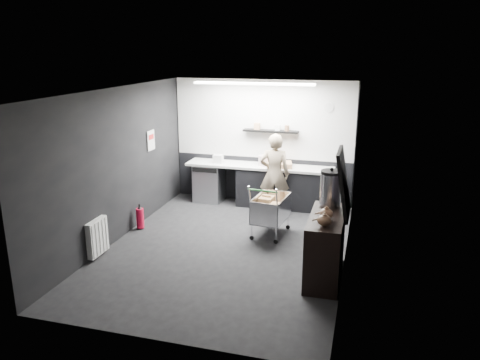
# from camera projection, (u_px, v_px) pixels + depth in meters

# --- Properties ---
(floor) EXTENTS (5.50, 5.50, 0.00)m
(floor) POSITION_uv_depth(u_px,v_px,m) (226.00, 248.00, 8.10)
(floor) COLOR black
(floor) RESTS_ON ground
(ceiling) EXTENTS (5.50, 5.50, 0.00)m
(ceiling) POSITION_uv_depth(u_px,v_px,m) (225.00, 90.00, 7.36)
(ceiling) COLOR white
(ceiling) RESTS_ON wall_back
(wall_back) EXTENTS (5.50, 0.00, 5.50)m
(wall_back) POSITION_uv_depth(u_px,v_px,m) (263.00, 142.00, 10.28)
(wall_back) COLOR black
(wall_back) RESTS_ON floor
(wall_front) EXTENTS (5.50, 0.00, 5.50)m
(wall_front) POSITION_uv_depth(u_px,v_px,m) (152.00, 235.00, 5.18)
(wall_front) COLOR black
(wall_front) RESTS_ON floor
(wall_left) EXTENTS (0.00, 5.50, 5.50)m
(wall_left) POSITION_uv_depth(u_px,v_px,m) (118.00, 165.00, 8.25)
(wall_left) COLOR black
(wall_left) RESTS_ON floor
(wall_right) EXTENTS (0.00, 5.50, 5.50)m
(wall_right) POSITION_uv_depth(u_px,v_px,m) (349.00, 182.00, 7.22)
(wall_right) COLOR black
(wall_right) RESTS_ON floor
(kitchen_wall_panel) EXTENTS (3.95, 0.02, 1.70)m
(kitchen_wall_panel) POSITION_uv_depth(u_px,v_px,m) (263.00, 119.00, 10.12)
(kitchen_wall_panel) COLOR silver
(kitchen_wall_panel) RESTS_ON wall_back
(dado_panel) EXTENTS (3.95, 0.02, 1.00)m
(dado_panel) POSITION_uv_depth(u_px,v_px,m) (262.00, 179.00, 10.49)
(dado_panel) COLOR black
(dado_panel) RESTS_ON wall_back
(floating_shelf) EXTENTS (1.20, 0.22, 0.04)m
(floating_shelf) POSITION_uv_depth(u_px,v_px,m) (271.00, 131.00, 10.03)
(floating_shelf) COLOR black
(floating_shelf) RESTS_ON wall_back
(wall_clock) EXTENTS (0.20, 0.03, 0.20)m
(wall_clock) POSITION_uv_depth(u_px,v_px,m) (329.00, 108.00, 9.67)
(wall_clock) COLOR silver
(wall_clock) RESTS_ON wall_back
(poster) EXTENTS (0.02, 0.30, 0.40)m
(poster) POSITION_uv_depth(u_px,v_px,m) (151.00, 140.00, 9.39)
(poster) COLOR silver
(poster) RESTS_ON wall_left
(poster_red_band) EXTENTS (0.02, 0.22, 0.10)m
(poster_red_band) POSITION_uv_depth(u_px,v_px,m) (151.00, 137.00, 9.37)
(poster_red_band) COLOR #B41617
(poster_red_band) RESTS_ON poster
(radiator) EXTENTS (0.10, 0.50, 0.60)m
(radiator) POSITION_uv_depth(u_px,v_px,m) (97.00, 237.00, 7.67)
(radiator) COLOR silver
(radiator) RESTS_ON wall_left
(ceiling_strip) EXTENTS (2.40, 0.20, 0.04)m
(ceiling_strip) POSITION_uv_depth(u_px,v_px,m) (253.00, 84.00, 9.08)
(ceiling_strip) COLOR white
(ceiling_strip) RESTS_ON ceiling
(prep_counter) EXTENTS (3.20, 0.61, 0.90)m
(prep_counter) POSITION_uv_depth(u_px,v_px,m) (265.00, 185.00, 10.18)
(prep_counter) COLOR black
(prep_counter) RESTS_ON floor
(person) EXTENTS (0.66, 0.47, 1.69)m
(person) POSITION_uv_depth(u_px,v_px,m) (274.00, 174.00, 9.58)
(person) COLOR #C1B499
(person) RESTS_ON floor
(shopping_cart) EXTENTS (0.63, 0.96, 1.00)m
(shopping_cart) POSITION_uv_depth(u_px,v_px,m) (271.00, 210.00, 8.58)
(shopping_cart) COLOR silver
(shopping_cart) RESTS_ON floor
(sideboard) EXTENTS (0.56, 1.31, 1.97)m
(sideboard) POSITION_uv_depth(u_px,v_px,m) (327.00, 238.00, 6.95)
(sideboard) COLOR black
(sideboard) RESTS_ON floor
(fire_extinguisher) EXTENTS (0.14, 0.14, 0.47)m
(fire_extinguisher) POSITION_uv_depth(u_px,v_px,m) (140.00, 217.00, 8.90)
(fire_extinguisher) COLOR red
(fire_extinguisher) RESTS_ON floor
(cardboard_box) EXTENTS (0.60, 0.51, 0.10)m
(cardboard_box) POSITION_uv_depth(u_px,v_px,m) (279.00, 165.00, 9.92)
(cardboard_box) COLOR tan
(cardboard_box) RESTS_ON prep_counter
(pink_tub) EXTENTS (0.22, 0.22, 0.22)m
(pink_tub) POSITION_uv_depth(u_px,v_px,m) (263.00, 160.00, 10.04)
(pink_tub) COLOR beige
(pink_tub) RESTS_ON prep_counter
(white_container) EXTENTS (0.21, 0.16, 0.18)m
(white_container) POSITION_uv_depth(u_px,v_px,m) (218.00, 159.00, 10.26)
(white_container) COLOR silver
(white_container) RESTS_ON prep_counter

